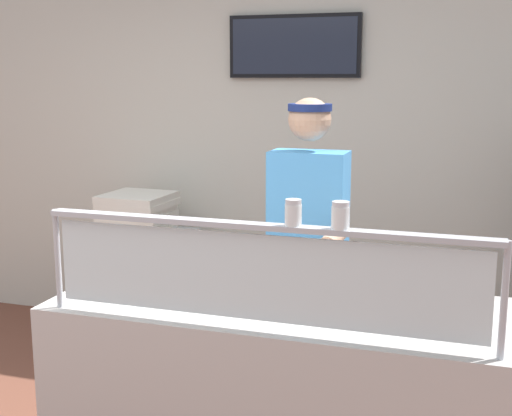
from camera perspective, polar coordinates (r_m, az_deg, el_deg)
name	(u,v)px	position (r m, az deg, el deg)	size (l,w,h in m)	color
shop_rear_unit	(363,152)	(4.66, 8.93, 4.61)	(6.27, 0.13, 2.70)	beige
serving_counter	(281,411)	(3.00, 2.07, -16.57)	(1.87, 0.75, 0.95)	#BCB7B2
sneeze_guard	(258,262)	(2.45, 0.16, -4.53)	(1.69, 0.06, 0.40)	#B2B5BC
pizza_tray	(261,293)	(2.89, 0.40, -7.11)	(0.49, 0.49, 0.04)	#9EA0A8
pizza_server	(268,290)	(2.85, 1.04, -6.88)	(0.07, 0.28, 0.01)	#ADAFB7
parmesan_shaker	(293,214)	(2.38, 3.12, -0.53)	(0.06, 0.06, 0.09)	white
pepper_flake_shaker	(340,217)	(2.34, 7.05, -0.76)	(0.06, 0.06, 0.10)	white
worker_figure	(308,249)	(3.45, 4.39, -3.46)	(0.41, 0.50, 1.76)	#23232D
prep_shelf	(139,289)	(4.86, -9.68, -6.68)	(0.70, 0.55, 0.81)	#B7BABF
pizza_box_stack	(137,213)	(4.73, -9.89, -0.43)	(0.47, 0.45, 0.27)	silver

